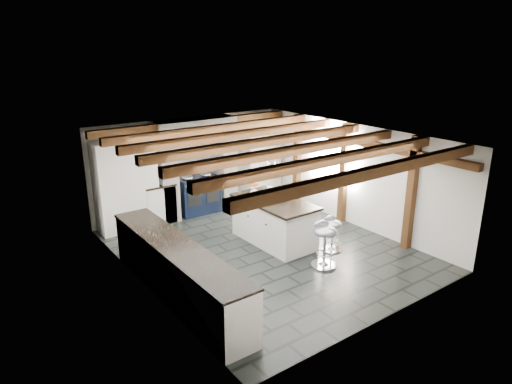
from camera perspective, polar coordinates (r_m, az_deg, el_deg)
ground at (r=9.26m, az=0.97°, el=-7.22°), size 6.00×6.00×0.00m
room_shell at (r=9.67m, az=-6.96°, el=0.55°), size 6.00×6.03×6.00m
range_cooker at (r=11.19m, az=-7.31°, el=-0.27°), size 1.00×0.63×0.99m
kitchen_island at (r=9.44m, az=2.27°, el=-3.61°), size 1.00×1.87×1.22m
bar_stool_near at (r=9.19m, az=9.52°, el=-4.63°), size 0.46×0.46×0.72m
bar_stool_far at (r=8.49m, az=8.57°, el=-5.78°), size 0.54×0.54×0.89m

